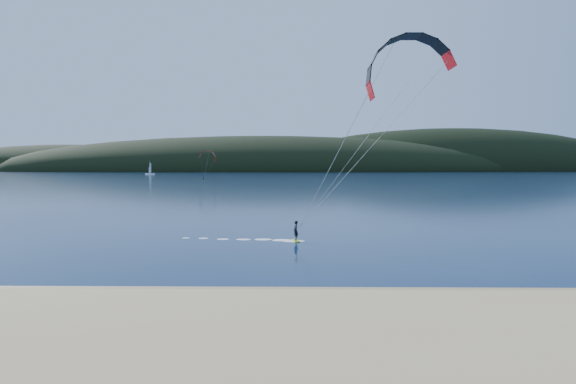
{
  "coord_description": "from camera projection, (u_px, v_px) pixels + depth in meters",
  "views": [
    {
      "loc": [
        2.5,
        -19.36,
        6.54
      ],
      "look_at": [
        2.09,
        10.0,
        5.0
      ],
      "focal_mm": 29.45,
      "sensor_mm": 36.0,
      "label": 1
    }
  ],
  "objects": [
    {
      "name": "kitesurfer_far",
      "position": [
        207.0,
        159.0,
        220.58
      ],
      "size": [
        8.57,
        8.7,
        13.46
      ],
      "color": "#B7F21C",
      "rests_on": "ground"
    },
    {
      "name": "ground",
      "position": [
        235.0,
        324.0,
        19.71
      ],
      "size": [
        1800.0,
        1800.0,
        0.0
      ],
      "primitive_type": "plane",
      "color": "#08183D",
      "rests_on": "ground"
    },
    {
      "name": "sailboat",
      "position": [
        150.0,
        174.0,
        422.78
      ],
      "size": [
        8.68,
        5.47,
        12.16
      ],
      "color": "white",
      "rests_on": "ground"
    },
    {
      "name": "kitesurfer_near",
      "position": [
        403.0,
        86.0,
        37.5
      ],
      "size": [
        23.58,
        6.64,
        16.83
      ],
      "color": "#B7F21C",
      "rests_on": "ground"
    },
    {
      "name": "wet_sand",
      "position": [
        246.0,
        294.0,
        24.2
      ],
      "size": [
        220.0,
        2.5,
        0.1
      ],
      "color": "#8D7252",
      "rests_on": "ground"
    },
    {
      "name": "headland",
      "position": [
        293.0,
        171.0,
        763.89
      ],
      "size": [
        1200.0,
        310.0,
        140.0
      ],
      "color": "black",
      "rests_on": "ground"
    }
  ]
}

